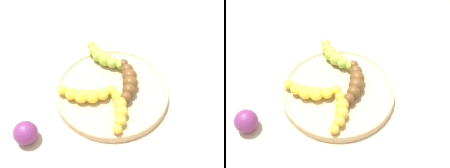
{
  "view_description": "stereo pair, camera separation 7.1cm",
  "coord_description": "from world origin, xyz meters",
  "views": [
    {
      "loc": [
        0.45,
        0.08,
        0.58
      ],
      "look_at": [
        0.0,
        0.0,
        0.04
      ],
      "focal_mm": 49.15,
      "sensor_mm": 36.0,
      "label": 1
    },
    {
      "loc": [
        0.43,
        0.15,
        0.58
      ],
      "look_at": [
        0.0,
        0.0,
        0.04
      ],
      "focal_mm": 49.15,
      "sensor_mm": 36.0,
      "label": 2
    }
  ],
  "objects": [
    {
      "name": "ground_plane",
      "position": [
        0.0,
        0.0,
        0.0
      ],
      "size": [
        2.4,
        2.4,
        0.0
      ],
      "primitive_type": "plane",
      "color": "tan"
    },
    {
      "name": "plum_purple",
      "position": [
        0.15,
        -0.16,
        0.03
      ],
      "size": [
        0.05,
        0.05,
        0.05
      ],
      "primitive_type": "sphere",
      "color": "#662659",
      "rests_on": "ground_plane"
    },
    {
      "name": "banana_yellow",
      "position": [
        0.04,
        -0.05,
        0.04
      ],
      "size": [
        0.06,
        0.14,
        0.03
      ],
      "rotation": [
        0.0,
        0.0,
        0.17
      ],
      "color": "yellow",
      "rests_on": "fruit_bowl"
    },
    {
      "name": "banana_overripe",
      "position": [
        -0.02,
        0.04,
        0.04
      ],
      "size": [
        0.13,
        0.06,
        0.04
      ],
      "rotation": [
        0.0,
        0.0,
        1.78
      ],
      "color": "#593819",
      "rests_on": "fruit_bowl"
    },
    {
      "name": "banana_green",
      "position": [
        -0.09,
        -0.04,
        0.04
      ],
      "size": [
        0.08,
        0.11,
        0.03
      ],
      "rotation": [
        0.0,
        0.0,
        5.72
      ],
      "color": "#8CAD38",
      "rests_on": "fruit_bowl"
    },
    {
      "name": "fruit_bowl",
      "position": [
        0.0,
        0.0,
        0.01
      ],
      "size": [
        0.27,
        0.27,
        0.02
      ],
      "color": "tan",
      "rests_on": "ground_plane"
    },
    {
      "name": "banana_spotted",
      "position": [
        0.06,
        0.03,
        0.03
      ],
      "size": [
        0.12,
        0.06,
        0.03
      ],
      "rotation": [
        0.0,
        0.0,
        1.85
      ],
      "color": "gold",
      "rests_on": "fruit_bowl"
    }
  ]
}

